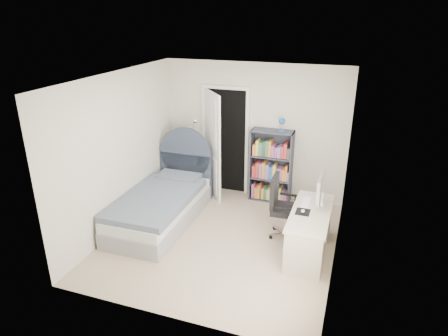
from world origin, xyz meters
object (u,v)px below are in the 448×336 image
(bed, at_px, (163,203))
(desk, at_px, (310,230))
(nightstand, at_px, (191,174))
(office_chair, at_px, (282,204))
(floor_lamp, at_px, (195,163))
(bookcase, at_px, (271,168))

(bed, bearing_deg, desk, -3.78)
(nightstand, relative_size, office_chair, 0.60)
(bed, xyz_separation_m, desk, (2.47, -0.16, 0.06))
(floor_lamp, relative_size, bookcase, 0.93)
(office_chair, bearing_deg, nightstand, 153.14)
(nightstand, height_order, office_chair, office_chair)
(floor_lamp, height_order, desk, floor_lamp)
(nightstand, xyz_separation_m, bookcase, (1.51, 0.22, 0.23))
(desk, bearing_deg, floor_lamp, 150.22)
(desk, xyz_separation_m, office_chair, (-0.49, 0.32, 0.19))
(floor_lamp, distance_m, desk, 2.76)
(desk, distance_m, office_chair, 0.61)
(bed, distance_m, nightstand, 1.15)
(bookcase, bearing_deg, bed, -138.48)
(nightstand, xyz_separation_m, desk, (2.45, -1.31, -0.03))
(bookcase, relative_size, desk, 1.17)
(desk, bearing_deg, bookcase, 121.46)
(desk, relative_size, office_chair, 1.35)
(bed, relative_size, office_chair, 2.19)
(office_chair, bearing_deg, bed, -175.60)
(bed, xyz_separation_m, office_chair, (1.99, 0.15, 0.25))
(nightstand, relative_size, floor_lamp, 0.40)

